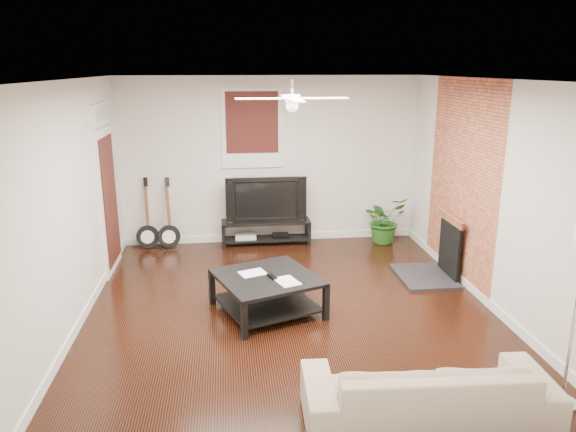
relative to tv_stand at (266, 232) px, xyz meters
name	(u,v)px	position (x,y,z in m)	size (l,w,h in m)	color
room	(292,204)	(0.10, -2.78, 1.19)	(5.01, 6.01, 2.81)	black
brick_accent	(462,182)	(2.59, -1.78, 1.19)	(0.02, 2.20, 2.80)	#B14C39
fireplace	(437,247)	(2.30, -1.78, 0.25)	(0.80, 1.10, 0.92)	black
window_back	(252,129)	(-0.20, 0.19, 1.74)	(1.00, 0.06, 1.30)	#37110F
door_left	(108,187)	(-2.36, -0.88, 1.04)	(0.08, 1.00, 2.50)	white
tv_stand	(266,232)	(0.00, 0.00, 0.00)	(1.49, 0.40, 0.42)	black
tv	(266,198)	(0.00, 0.02, 0.59)	(1.34, 0.18, 0.77)	black
coffee_table	(267,294)	(-0.19, -2.64, 0.03)	(1.12, 1.12, 0.47)	black
sofa	(427,391)	(0.99, -4.96, 0.09)	(2.08, 0.81, 0.61)	tan
floor_lamp	(575,318)	(2.30, -4.86, 0.64)	(0.28, 0.28, 1.70)	silver
potted_plant	(384,220)	(2.03, -0.13, 0.19)	(0.73, 0.63, 0.81)	#245B1A
guitar_left	(146,214)	(-1.97, -0.03, 0.39)	(0.37, 0.26, 1.20)	black
guitar_right	(168,214)	(-1.62, -0.06, 0.39)	(0.37, 0.26, 1.20)	black
ceiling_fan	(292,98)	(0.10, -2.78, 2.39)	(1.24, 1.24, 0.32)	white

